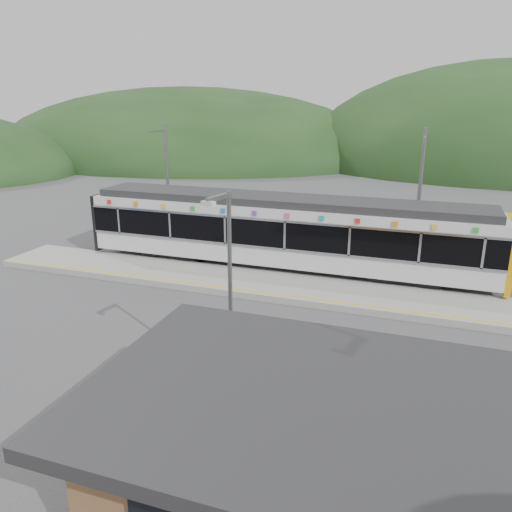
% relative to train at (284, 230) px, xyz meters
% --- Properties ---
extents(ground, '(120.00, 120.00, 0.00)m').
position_rel_train_xyz_m(ground, '(-0.82, -6.00, -2.06)').
color(ground, '#4C4C4F').
rests_on(ground, ground).
extents(hills, '(146.00, 149.00, 26.00)m').
position_rel_train_xyz_m(hills, '(5.37, -0.71, -2.06)').
color(hills, '#1E3D19').
rests_on(hills, ground).
extents(platform, '(26.00, 3.20, 0.30)m').
position_rel_train_xyz_m(platform, '(-0.82, -2.70, -1.91)').
color(platform, '#9E9E99').
rests_on(platform, ground).
extents(yellow_line, '(26.00, 0.10, 0.01)m').
position_rel_train_xyz_m(yellow_line, '(-0.82, -4.00, -1.76)').
color(yellow_line, yellow).
rests_on(yellow_line, platform).
extents(train, '(20.44, 3.01, 3.74)m').
position_rel_train_xyz_m(train, '(0.00, 0.00, 0.00)').
color(train, black).
rests_on(train, ground).
extents(catenary_mast_west, '(0.18, 1.80, 7.00)m').
position_rel_train_xyz_m(catenary_mast_west, '(-7.82, 2.56, 1.58)').
color(catenary_mast_west, slate).
rests_on(catenary_mast_west, ground).
extents(catenary_mast_east, '(0.18, 1.80, 7.00)m').
position_rel_train_xyz_m(catenary_mast_east, '(6.18, 2.56, 1.58)').
color(catenary_mast_east, slate).
rests_on(catenary_mast_east, ground).
extents(station_shelter, '(9.20, 6.20, 3.00)m').
position_rel_train_xyz_m(station_shelter, '(5.17, -15.00, -0.51)').
color(station_shelter, olive).
rests_on(station_shelter, ground).
extents(lamp_post, '(0.38, 1.08, 5.98)m').
position_rel_train_xyz_m(lamp_post, '(1.60, -11.06, 1.50)').
color(lamp_post, slate).
rests_on(lamp_post, ground).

